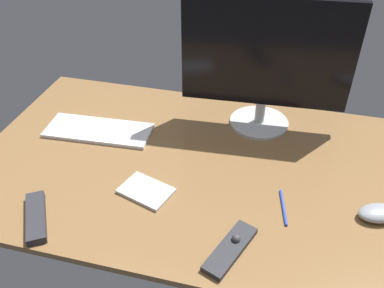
{
  "coord_description": "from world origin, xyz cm",
  "views": [
    {
      "loc": [
        22.51,
        -95.75,
        84.9
      ],
      "look_at": [
        -2.49,
        2.26,
        8.0
      ],
      "focal_mm": 38.63,
      "sensor_mm": 36.0,
      "label": 1
    }
  ],
  "objects": [
    {
      "name": "computer_mouse",
      "position": [
        52.0,
        -9.45,
        3.73
      ],
      "size": [
        13.04,
        10.23,
        3.45
      ],
      "primitive_type": "ellipsoid",
      "rotation": [
        0.0,
        0.0,
        0.35
      ],
      "color": "#999EA5",
      "rests_on": "desk"
    },
    {
      "name": "tv_remote",
      "position": [
        -36.37,
        -32.87,
        3.08
      ],
      "size": [
        13.58,
        17.66,
        2.16
      ],
      "primitive_type": "cube",
      "rotation": [
        0.0,
        0.0,
        -1.01
      ],
      "color": "#2D2D33",
      "rests_on": "desk"
    },
    {
      "name": "monitor",
      "position": [
        15.56,
        27.47,
        26.22
      ],
      "size": [
        54.78,
        20.63,
        44.7
      ],
      "rotation": [
        0.0,
        0.0,
        0.06
      ],
      "color": "silver",
      "rests_on": "desk"
    },
    {
      "name": "notepad",
      "position": [
        -11.57,
        -15.56,
        2.52
      ],
      "size": [
        16.75,
        13.82,
        1.04
      ],
      "primitive_type": "cube",
      "rotation": [
        0.0,
        0.0,
        -0.31
      ],
      "color": "silver",
      "rests_on": "desk"
    },
    {
      "name": "desk",
      "position": [
        0.0,
        0.0,
        1.0
      ],
      "size": [
        140.0,
        84.0,
        2.0
      ],
      "primitive_type": "cube",
      "color": "olive",
      "rests_on": "ground"
    },
    {
      "name": "media_remote",
      "position": [
        15.59,
        -30.09,
        2.89
      ],
      "size": [
        11.7,
        18.92,
        3.14
      ],
      "rotation": [
        0.0,
        0.0,
        1.2
      ],
      "color": "#2D2D33",
      "rests_on": "desk"
    },
    {
      "name": "keyboard",
      "position": [
        -37.33,
        8.63,
        2.62
      ],
      "size": [
        36.88,
        15.93,
        1.24
      ],
      "primitive_type": "cube",
      "rotation": [
        0.0,
        0.0,
        0.06
      ],
      "color": "white",
      "rests_on": "desk"
    },
    {
      "name": "pen",
      "position": [
        27.17,
        -12.23,
        2.39
      ],
      "size": [
        3.31,
        13.03,
        0.79
      ],
      "primitive_type": "cylinder",
      "rotation": [
        0.0,
        1.57,
        -1.38
      ],
      "color": "blue",
      "rests_on": "desk"
    }
  ]
}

